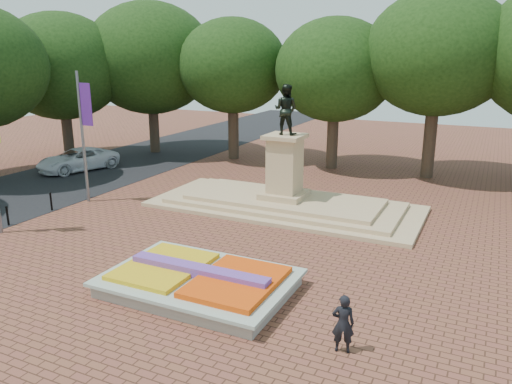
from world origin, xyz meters
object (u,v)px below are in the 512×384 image
Objects in this scene: flower_bed at (200,281)px; monument at (284,192)px; pedestrian at (343,324)px; van at (78,160)px.

monument is at bearing 95.87° from flower_bed.
flower_bed is at bearing -31.04° from pedestrian.
van is (-16.23, 1.87, -0.12)m from monument.
pedestrian reaches higher than van.
pedestrian is at bearing -12.09° from van.
van is (-17.26, 11.87, 0.38)m from flower_bed.
monument is at bearing -77.31° from pedestrian.
van is 3.24× the size of pedestrian.
monument reaches higher than flower_bed.
flower_bed is 5.60m from pedestrian.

